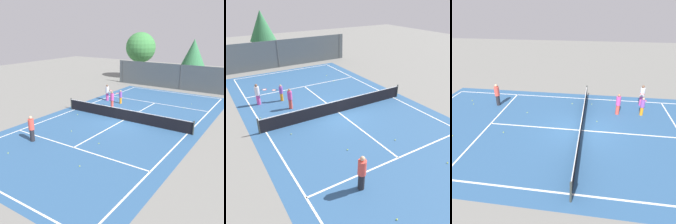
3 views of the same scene
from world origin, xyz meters
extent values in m
plane|color=slate|center=(0.00, 0.00, 0.00)|extent=(80.00, 80.00, 0.00)
cube|color=#2D5684|center=(0.00, 0.00, 0.00)|extent=(13.00, 25.00, 0.00)
cube|color=white|center=(-5.50, 0.00, 0.01)|extent=(0.10, 24.00, 0.01)
cube|color=white|center=(5.50, 0.00, 0.01)|extent=(0.10, 24.00, 0.01)
cube|color=white|center=(0.00, 12.00, 0.01)|extent=(11.00, 0.10, 0.01)
cube|color=white|center=(0.00, -6.40, 0.01)|extent=(11.00, 0.10, 0.01)
cube|color=white|center=(0.00, 6.40, 0.01)|extent=(11.00, 0.10, 0.01)
cube|color=white|center=(0.00, 0.00, 0.01)|extent=(0.10, 12.80, 0.01)
cylinder|color=#333833|center=(-5.90, 0.00, 0.55)|extent=(0.10, 0.10, 1.10)
cylinder|color=#333833|center=(5.90, 0.00, 0.55)|extent=(0.10, 0.10, 1.10)
cube|color=black|center=(0.00, 0.00, 0.47)|extent=(11.80, 0.03, 0.95)
cube|color=white|center=(0.00, 0.00, 0.97)|extent=(11.80, 0.04, 0.05)
cube|color=#515B60|center=(0.00, 14.00, 1.60)|extent=(18.00, 0.06, 3.20)
cylinder|color=#3F4447|center=(-8.50, 14.00, 1.60)|extent=(0.12, 0.12, 3.20)
cylinder|color=#3F4447|center=(0.00, 14.00, 1.60)|extent=(0.12, 0.12, 3.20)
cylinder|color=brown|center=(-0.14, 19.28, 1.19)|extent=(0.37, 0.37, 2.37)
cone|color=#337547|center=(-0.14, 19.28, 4.25)|extent=(3.39, 3.39, 3.76)
cylinder|color=brown|center=(-8.00, 18.40, 1.52)|extent=(0.32, 0.32, 3.05)
sphere|color=#3D8442|center=(-8.00, 18.40, 4.75)|extent=(4.55, 4.55, 4.55)
cylinder|color=#D14799|center=(-4.79, 4.55, 0.41)|extent=(0.30, 0.30, 0.81)
cylinder|color=silver|center=(-4.79, 4.55, 1.17)|extent=(0.37, 0.37, 0.71)
sphere|color=brown|center=(-4.79, 4.55, 1.63)|extent=(0.22, 0.22, 0.22)
cylinder|color=black|center=(-4.47, 4.48, 1.20)|extent=(0.20, 0.07, 0.03)
torus|color=red|center=(-4.22, 4.42, 1.20)|extent=(0.39, 0.39, 0.03)
cylinder|color=silver|center=(-4.22, 4.42, 1.20)|extent=(0.33, 0.33, 0.00)
cylinder|color=#232328|center=(-3.08, -7.16, 0.43)|extent=(0.31, 0.31, 0.85)
cylinder|color=#E54C3F|center=(-3.08, -7.16, 1.23)|extent=(0.39, 0.39, 0.75)
sphere|color=tan|center=(-3.08, -7.16, 1.72)|extent=(0.23, 0.23, 0.23)
cylinder|color=orange|center=(-2.95, 4.30, 0.33)|extent=(0.24, 0.24, 0.66)
cylinder|color=purple|center=(-2.95, 4.30, 0.95)|extent=(0.30, 0.30, 0.58)
sphere|color=tan|center=(-2.95, 4.30, 1.32)|extent=(0.18, 0.18, 0.18)
cylinder|color=black|center=(-3.23, 4.41, 0.98)|extent=(0.20, 0.10, 0.03)
torus|color=red|center=(-3.46, 4.51, 0.98)|extent=(0.43, 0.43, 0.03)
cylinder|color=silver|center=(-3.46, 4.51, 0.98)|extent=(0.36, 0.36, 0.00)
cylinder|color=#E54C3F|center=(-2.84, 2.51, 0.38)|extent=(0.28, 0.28, 0.76)
cylinder|color=#D14799|center=(-2.84, 2.51, 1.10)|extent=(0.35, 0.35, 0.67)
sphere|color=#A37556|center=(-2.84, 2.51, 1.53)|extent=(0.21, 0.21, 0.21)
sphere|color=#CCE533|center=(-2.01, -4.37, 0.03)|extent=(0.07, 0.07, 0.07)
sphere|color=#CCE533|center=(3.17, 6.21, 0.03)|extent=(0.07, 0.07, 0.07)
sphere|color=#CCE533|center=(3.35, 8.11, 0.03)|extent=(0.07, 0.07, 0.07)
sphere|color=#CCE533|center=(-5.34, 2.04, 0.03)|extent=(0.07, 0.07, 0.07)
sphere|color=#CCE533|center=(1.04, -5.03, 0.03)|extent=(0.07, 0.07, 0.07)
sphere|color=#CCE533|center=(-2.85, -9.30, 0.03)|extent=(0.07, 0.07, 0.07)
sphere|color=#CCE533|center=(1.92, -8.08, 0.03)|extent=(0.07, 0.07, 0.07)
sphere|color=#CCE533|center=(-4.19, -1.10, 0.03)|extent=(0.07, 0.07, 0.07)
sphere|color=#CCE533|center=(-1.36, 1.01, 0.03)|extent=(0.07, 0.07, 0.07)
sphere|color=#CCE533|center=(-4.31, 0.52, 0.03)|extent=(0.07, 0.07, 0.07)
camera|label=1|loc=(10.52, -17.86, 7.38)|focal=41.34mm
camera|label=2|loc=(-8.16, -13.59, 8.13)|focal=37.75mm
camera|label=3|loc=(12.43, 0.70, 7.52)|focal=34.76mm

